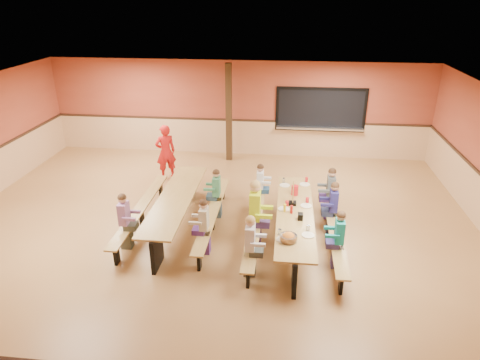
# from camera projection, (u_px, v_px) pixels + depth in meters

# --- Properties ---
(ground) EXTENTS (12.00, 12.00, 0.00)m
(ground) POSITION_uv_depth(u_px,v_px,m) (212.00, 230.00, 9.63)
(ground) COLOR olive
(ground) RESTS_ON ground
(room_envelope) EXTENTS (12.04, 10.04, 3.02)m
(room_envelope) POSITION_uv_depth(u_px,v_px,m) (211.00, 202.00, 9.35)
(room_envelope) COLOR #97412B
(room_envelope) RESTS_ON ground
(kitchen_pass_through) EXTENTS (2.78, 0.28, 1.38)m
(kitchen_pass_through) POSITION_uv_depth(u_px,v_px,m) (321.00, 112.00, 13.27)
(kitchen_pass_through) COLOR black
(kitchen_pass_through) RESTS_ON ground
(structural_post) EXTENTS (0.18, 0.18, 3.00)m
(structural_post) POSITION_uv_depth(u_px,v_px,m) (229.00, 113.00, 13.04)
(structural_post) COLOR black
(structural_post) RESTS_ON ground
(cafeteria_table_main) EXTENTS (1.91, 3.70, 0.74)m
(cafeteria_table_main) POSITION_uv_depth(u_px,v_px,m) (295.00, 221.00, 8.91)
(cafeteria_table_main) COLOR olive
(cafeteria_table_main) RESTS_ON ground
(cafeteria_table_second) EXTENTS (1.91, 3.70, 0.74)m
(cafeteria_table_second) POSITION_uv_depth(u_px,v_px,m) (176.00, 206.00, 9.55)
(cafeteria_table_second) COLOR olive
(cafeteria_table_second) RESTS_ON ground
(seated_child_white_left) EXTENTS (0.38, 0.31, 1.23)m
(seated_child_white_left) POSITION_uv_depth(u_px,v_px,m) (250.00, 246.00, 7.88)
(seated_child_white_left) COLOR silver
(seated_child_white_left) RESTS_ON ground
(seated_adult_yellow) EXTENTS (0.48, 0.39, 1.43)m
(seated_adult_yellow) POSITION_uv_depth(u_px,v_px,m) (255.00, 213.00, 8.83)
(seated_adult_yellow) COLOR #BAD718
(seated_adult_yellow) RESTS_ON ground
(seated_child_grey_left) EXTENTS (0.34, 0.28, 1.15)m
(seated_child_grey_left) POSITION_uv_depth(u_px,v_px,m) (260.00, 187.00, 10.34)
(seated_child_grey_left) COLOR white
(seated_child_grey_left) RESTS_ON ground
(seated_child_teal_right) EXTENTS (0.36, 0.29, 1.19)m
(seated_child_teal_right) POSITION_uv_depth(u_px,v_px,m) (339.00, 240.00, 8.11)
(seated_child_teal_right) COLOR teal
(seated_child_teal_right) RESTS_ON ground
(seated_child_navy_right) EXTENTS (0.37, 0.30, 1.21)m
(seated_child_navy_right) POSITION_uv_depth(u_px,v_px,m) (333.00, 209.00, 9.26)
(seated_child_navy_right) COLOR navy
(seated_child_navy_right) RESTS_ON ground
(seated_child_char_right) EXTENTS (0.38, 0.31, 1.24)m
(seated_child_char_right) POSITION_uv_depth(u_px,v_px,m) (330.00, 194.00, 9.90)
(seated_child_char_right) COLOR #474E50
(seated_child_char_right) RESTS_ON ground
(seated_child_purple_sec) EXTENTS (0.37, 0.30, 1.22)m
(seated_child_purple_sec) POSITION_uv_depth(u_px,v_px,m) (125.00, 221.00, 8.73)
(seated_child_purple_sec) COLOR #96659A
(seated_child_purple_sec) RESTS_ON ground
(seated_child_green_sec) EXTENTS (0.36, 0.29, 1.18)m
(seated_child_green_sec) POSITION_uv_depth(u_px,v_px,m) (217.00, 194.00, 9.97)
(seated_child_green_sec) COLOR #3D8158
(seated_child_green_sec) RESTS_ON ground
(seated_child_tan_sec) EXTENTS (0.36, 0.29, 1.19)m
(seated_child_tan_sec) POSITION_uv_depth(u_px,v_px,m) (204.00, 227.00, 8.56)
(seated_child_tan_sec) COLOR #BCB298
(seated_child_tan_sec) RESTS_ON ground
(standing_woman) EXTENTS (0.68, 0.62, 1.57)m
(standing_woman) POSITION_uv_depth(u_px,v_px,m) (166.00, 152.00, 11.98)
(standing_woman) COLOR red
(standing_woman) RESTS_ON ground
(punch_pitcher) EXTENTS (0.16, 0.16, 0.22)m
(punch_pitcher) POSITION_uv_depth(u_px,v_px,m) (295.00, 190.00, 9.53)
(punch_pitcher) COLOR red
(punch_pitcher) RESTS_ON cafeteria_table_main
(chip_bowl) EXTENTS (0.32, 0.32, 0.15)m
(chip_bowl) POSITION_uv_depth(u_px,v_px,m) (288.00, 237.00, 7.78)
(chip_bowl) COLOR orange
(chip_bowl) RESTS_ON cafeteria_table_main
(napkin_dispenser) EXTENTS (0.10, 0.14, 0.13)m
(napkin_dispenser) POSITION_uv_depth(u_px,v_px,m) (300.00, 217.00, 8.52)
(napkin_dispenser) COLOR black
(napkin_dispenser) RESTS_ON cafeteria_table_main
(condiment_mustard) EXTENTS (0.06, 0.06, 0.17)m
(condiment_mustard) POSITION_uv_depth(u_px,v_px,m) (285.00, 208.00, 8.81)
(condiment_mustard) COLOR yellow
(condiment_mustard) RESTS_ON cafeteria_table_main
(condiment_ketchup) EXTENTS (0.06, 0.06, 0.17)m
(condiment_ketchup) POSITION_uv_depth(u_px,v_px,m) (291.00, 209.00, 8.75)
(condiment_ketchup) COLOR #B2140F
(condiment_ketchup) RESTS_ON cafeteria_table_main
(table_paddle) EXTENTS (0.16, 0.16, 0.56)m
(table_paddle) POSITION_uv_depth(u_px,v_px,m) (293.00, 199.00, 9.09)
(table_paddle) COLOR black
(table_paddle) RESTS_ON cafeteria_table_main
(place_settings) EXTENTS (0.65, 3.30, 0.11)m
(place_settings) POSITION_uv_depth(u_px,v_px,m) (295.00, 210.00, 8.80)
(place_settings) COLOR beige
(place_settings) RESTS_ON cafeteria_table_main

